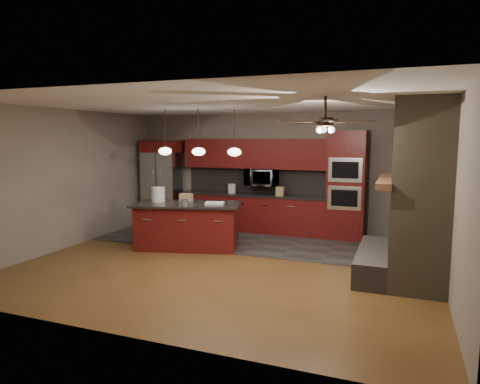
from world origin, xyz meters
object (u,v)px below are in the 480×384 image
at_px(kitchen_island, 187,226).
at_px(white_bucket, 158,194).
at_px(microwave, 262,177).
at_px(cardboard_box, 186,197).
at_px(paint_tray, 215,203).
at_px(refrigerator, 164,183).
at_px(paint_can, 185,202).
at_px(counter_box, 280,191).
at_px(oven_tower, 346,185).
at_px(counter_bucket, 232,188).

relative_size(kitchen_island, white_bucket, 7.74).
xyz_separation_m(microwave, cardboard_box, (-1.07, -1.77, -0.30)).
bearing_deg(paint_tray, refrigerator, 124.62).
distance_m(microwave, cardboard_box, 2.09).
height_order(paint_can, cardboard_box, cardboard_box).
xyz_separation_m(cardboard_box, counter_box, (1.55, 1.67, 0.00)).
xyz_separation_m(paint_tray, counter_box, (0.84, 1.81, 0.06)).
relative_size(paint_can, counter_box, 0.81).
distance_m(paint_can, paint_tray, 0.60).
distance_m(oven_tower, microwave, 1.98).
bearing_deg(white_bucket, paint_can, -15.38).
bearing_deg(counter_bucket, paint_can, -92.73).
xyz_separation_m(oven_tower, refrigerator, (-4.56, -0.07, -0.11)).
height_order(paint_tray, counter_bucket, counter_bucket).
height_order(kitchen_island, paint_tray, paint_tray).
bearing_deg(paint_tray, counter_bucket, 84.86).
xyz_separation_m(microwave, kitchen_island, (-0.91, -2.03, -0.83)).
relative_size(kitchen_island, cardboard_box, 9.55).
height_order(microwave, refrigerator, refrigerator).
distance_m(kitchen_island, paint_can, 0.56).
bearing_deg(microwave, paint_tray, -100.49).
height_order(white_bucket, counter_bucket, white_bucket).
bearing_deg(paint_tray, paint_can, -162.37).
height_order(microwave, cardboard_box, microwave).
relative_size(oven_tower, counter_box, 11.85).
bearing_deg(counter_bucket, refrigerator, -177.48).
bearing_deg(refrigerator, counter_box, 0.58).
height_order(microwave, paint_tray, microwave).
xyz_separation_m(microwave, refrigerator, (-2.59, -0.13, -0.22)).
bearing_deg(refrigerator, paint_can, -50.50).
bearing_deg(cardboard_box, counter_bucket, 76.10).
bearing_deg(counter_bucket, cardboard_box, -100.81).
relative_size(oven_tower, microwave, 3.25).
bearing_deg(kitchen_island, cardboard_box, 105.90).
xyz_separation_m(kitchen_island, paint_tray, (0.56, 0.12, 0.47)).
bearing_deg(refrigerator, cardboard_box, -47.22).
xyz_separation_m(paint_can, cardboard_box, (-0.22, 0.47, 0.02)).
bearing_deg(cardboard_box, refrigerator, 129.69).
height_order(oven_tower, kitchen_island, oven_tower).
bearing_deg(oven_tower, paint_tray, -141.52).
bearing_deg(counter_bucket, oven_tower, -0.16).
distance_m(oven_tower, counter_box, 1.50).
xyz_separation_m(paint_can, paint_tray, (0.49, 0.34, -0.04)).
relative_size(microwave, refrigerator, 0.34).
xyz_separation_m(refrigerator, white_bucket, (1.02, -1.92, -0.01)).
xyz_separation_m(white_bucket, cardboard_box, (0.50, 0.27, -0.07)).
bearing_deg(microwave, counter_box, -11.66).
relative_size(refrigerator, white_bucket, 7.22).
xyz_separation_m(white_bucket, paint_tray, (1.21, 0.14, -0.13)).
xyz_separation_m(paint_tray, counter_bucket, (-0.39, 1.86, 0.07)).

